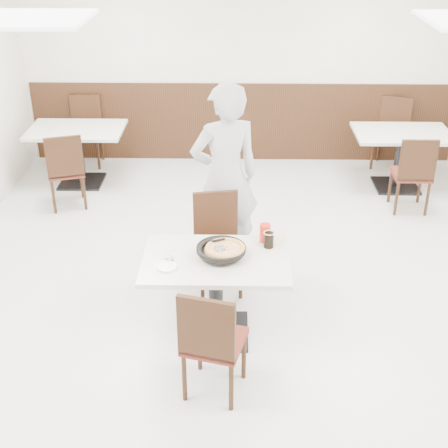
{
  "coord_description": "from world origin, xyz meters",
  "views": [
    {
      "loc": [
        -0.11,
        -4.95,
        3.36
      ],
      "look_at": [
        -0.19,
        -0.3,
        0.92
      ],
      "focal_mm": 50.0,
      "sensor_mm": 36.0,
      "label": 1
    }
  ],
  "objects_px": {
    "main_table": "(216,297)",
    "bg_chair_right_near": "(411,172)",
    "bg_chair_left_far": "(85,132)",
    "pizza": "(225,250)",
    "chair_near": "(215,339)",
    "red_cup": "(265,233)",
    "pizza_pan": "(221,252)",
    "side_plate": "(167,267)",
    "diner_person": "(225,178)",
    "chair_far": "(219,246)",
    "bg_chair_right_far": "(391,135)",
    "cola_glass": "(269,240)",
    "bg_table_right": "(399,160)",
    "bg_chair_left_near": "(65,169)",
    "bg_table_left": "(79,156)"
  },
  "relations": [
    {
      "from": "diner_person",
      "to": "bg_chair_right_near",
      "type": "xyz_separation_m",
      "value": [
        2.18,
        1.29,
        -0.47
      ]
    },
    {
      "from": "pizza",
      "to": "bg_chair_left_far",
      "type": "relative_size",
      "value": 0.36
    },
    {
      "from": "chair_near",
      "to": "chair_far",
      "type": "bearing_deg",
      "value": 105.65
    },
    {
      "from": "pizza_pan",
      "to": "pizza",
      "type": "xyz_separation_m",
      "value": [
        0.03,
        -0.0,
        0.02
      ]
    },
    {
      "from": "chair_far",
      "to": "bg_chair_right_far",
      "type": "relative_size",
      "value": 1.0
    },
    {
      "from": "pizza",
      "to": "chair_near",
      "type": "bearing_deg",
      "value": -95.26
    },
    {
      "from": "main_table",
      "to": "diner_person",
      "type": "xyz_separation_m",
      "value": [
        0.05,
        1.19,
        0.57
      ]
    },
    {
      "from": "chair_near",
      "to": "bg_table_right",
      "type": "distance_m",
      "value": 4.43
    },
    {
      "from": "chair_far",
      "to": "bg_chair_right_near",
      "type": "relative_size",
      "value": 1.0
    },
    {
      "from": "red_cup",
      "to": "diner_person",
      "type": "bearing_deg",
      "value": 111.67
    },
    {
      "from": "pizza",
      "to": "bg_chair_right_near",
      "type": "bearing_deg",
      "value": 48.63
    },
    {
      "from": "bg_chair_left_near",
      "to": "diner_person",
      "type": "bearing_deg",
      "value": -52.12
    },
    {
      "from": "bg_table_right",
      "to": "diner_person",
      "type": "bearing_deg",
      "value": -138.66
    },
    {
      "from": "main_table",
      "to": "bg_chair_right_near",
      "type": "bearing_deg",
      "value": 47.96
    },
    {
      "from": "pizza_pan",
      "to": "cola_glass",
      "type": "bearing_deg",
      "value": 22.71
    },
    {
      "from": "pizza_pan",
      "to": "diner_person",
      "type": "xyz_separation_m",
      "value": [
        0.01,
        1.16,
        0.15
      ]
    },
    {
      "from": "chair_near",
      "to": "pizza_pan",
      "type": "xyz_separation_m",
      "value": [
        0.03,
        0.73,
        0.32
      ]
    },
    {
      "from": "main_table",
      "to": "side_plate",
      "type": "relative_size",
      "value": 7.37
    },
    {
      "from": "chair_far",
      "to": "pizza_pan",
      "type": "distance_m",
      "value": 0.72
    },
    {
      "from": "cola_glass",
      "to": "bg_chair_right_near",
      "type": "height_order",
      "value": "bg_chair_right_near"
    },
    {
      "from": "diner_person",
      "to": "bg_table_right",
      "type": "bearing_deg",
      "value": -158.66
    },
    {
      "from": "red_cup",
      "to": "diner_person",
      "type": "relative_size",
      "value": 0.08
    },
    {
      "from": "bg_table_left",
      "to": "chair_near",
      "type": "bearing_deg",
      "value": -64.01
    },
    {
      "from": "bg_chair_left_far",
      "to": "bg_chair_right_far",
      "type": "xyz_separation_m",
      "value": [
        4.2,
        -0.01,
        0.0
      ]
    },
    {
      "from": "chair_near",
      "to": "bg_table_left",
      "type": "relative_size",
      "value": 0.79
    },
    {
      "from": "bg_table_left",
      "to": "bg_table_right",
      "type": "height_order",
      "value": "same"
    },
    {
      "from": "chair_far",
      "to": "chair_near",
      "type": "bearing_deg",
      "value": 80.07
    },
    {
      "from": "chair_near",
      "to": "diner_person",
      "type": "height_order",
      "value": "diner_person"
    },
    {
      "from": "main_table",
      "to": "chair_near",
      "type": "distance_m",
      "value": 0.7
    },
    {
      "from": "bg_chair_left_near",
      "to": "bg_table_right",
      "type": "xyz_separation_m",
      "value": [
        4.13,
        0.62,
        -0.1
      ]
    },
    {
      "from": "diner_person",
      "to": "bg_table_left",
      "type": "xyz_separation_m",
      "value": [
        -1.93,
        1.99,
        -0.57
      ]
    },
    {
      "from": "chair_far",
      "to": "bg_table_left",
      "type": "xyz_separation_m",
      "value": [
        -1.88,
        2.5,
        -0.1
      ]
    },
    {
      "from": "main_table",
      "to": "bg_table_right",
      "type": "distance_m",
      "value": 3.85
    },
    {
      "from": "cola_glass",
      "to": "bg_chair_left_far",
      "type": "xyz_separation_m",
      "value": [
        -2.36,
        3.62,
        -0.34
      ]
    },
    {
      "from": "chair_near",
      "to": "bg_chair_left_near",
      "type": "distance_m",
      "value": 3.71
    },
    {
      "from": "side_plate",
      "to": "bg_chair_right_far",
      "type": "height_order",
      "value": "bg_chair_right_far"
    },
    {
      "from": "side_plate",
      "to": "cola_glass",
      "type": "xyz_separation_m",
      "value": [
        0.82,
        0.35,
        0.06
      ]
    },
    {
      "from": "bg_chair_right_near",
      "to": "chair_far",
      "type": "bearing_deg",
      "value": -140.69
    },
    {
      "from": "pizza_pan",
      "to": "side_plate",
      "type": "relative_size",
      "value": 2.34
    },
    {
      "from": "red_cup",
      "to": "bg_chair_left_near",
      "type": "bearing_deg",
      "value": 136.07
    },
    {
      "from": "bg_table_right",
      "to": "bg_chair_right_near",
      "type": "relative_size",
      "value": 1.26
    },
    {
      "from": "bg_chair_left_far",
      "to": "bg_chair_right_near",
      "type": "bearing_deg",
      "value": 159.82
    },
    {
      "from": "main_table",
      "to": "bg_chair_left_near",
      "type": "bearing_deg",
      "value": 126.93
    },
    {
      "from": "bg_chair_left_far",
      "to": "bg_chair_right_near",
      "type": "height_order",
      "value": "same"
    },
    {
      "from": "pizza",
      "to": "bg_table_left",
      "type": "distance_m",
      "value": 3.73
    },
    {
      "from": "chair_near",
      "to": "bg_table_right",
      "type": "bearing_deg",
      "value": 74.95
    },
    {
      "from": "pizza",
      "to": "bg_chair_left_far",
      "type": "bearing_deg",
      "value": 117.84
    },
    {
      "from": "main_table",
      "to": "pizza_pan",
      "type": "height_order",
      "value": "pizza_pan"
    },
    {
      "from": "chair_near",
      "to": "red_cup",
      "type": "height_order",
      "value": "chair_near"
    },
    {
      "from": "pizza",
      "to": "bg_chair_right_far",
      "type": "bearing_deg",
      "value": 59.72
    }
  ]
}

